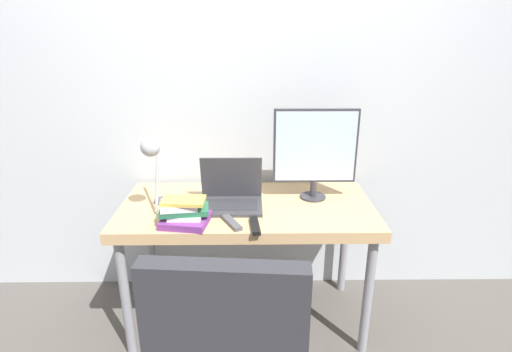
{
  "coord_description": "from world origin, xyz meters",
  "views": [
    {
      "loc": [
        0.03,
        -1.68,
        1.67
      ],
      "look_at": [
        0.05,
        0.3,
        0.94
      ],
      "focal_mm": 28.0,
      "sensor_mm": 36.0,
      "label": 1
    }
  ],
  "objects_px": {
    "desk_lamp": "(153,158)",
    "monitor": "(315,150)",
    "book_stack": "(184,213)",
    "laptop": "(231,196)"
  },
  "relations": [
    {
      "from": "desk_lamp",
      "to": "laptop",
      "type": "bearing_deg",
      "value": 12.56
    },
    {
      "from": "monitor",
      "to": "book_stack",
      "type": "bearing_deg",
      "value": -155.16
    },
    {
      "from": "monitor",
      "to": "laptop",
      "type": "bearing_deg",
      "value": -167.4
    },
    {
      "from": "laptop",
      "to": "desk_lamp",
      "type": "distance_m",
      "value": 0.47
    },
    {
      "from": "desk_lamp",
      "to": "monitor",
      "type": "bearing_deg",
      "value": 12.58
    },
    {
      "from": "laptop",
      "to": "monitor",
      "type": "xyz_separation_m",
      "value": [
        0.47,
        0.1,
        0.23
      ]
    },
    {
      "from": "desk_lamp",
      "to": "book_stack",
      "type": "xyz_separation_m",
      "value": [
        0.16,
        -0.13,
        -0.25
      ]
    },
    {
      "from": "desk_lamp",
      "to": "book_stack",
      "type": "distance_m",
      "value": 0.32
    },
    {
      "from": "monitor",
      "to": "desk_lamp",
      "type": "relative_size",
      "value": 1.23
    },
    {
      "from": "monitor",
      "to": "book_stack",
      "type": "xyz_separation_m",
      "value": [
        -0.69,
        -0.32,
        -0.23
      ]
    }
  ]
}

